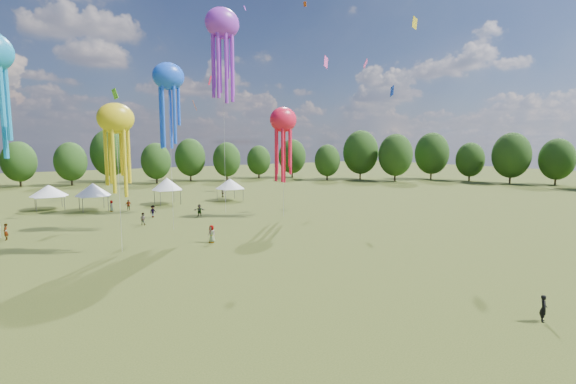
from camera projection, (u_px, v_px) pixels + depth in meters
ground at (410, 338)px, 21.47m from camera, size 300.00×300.00×0.00m
observer_main at (544, 308)px, 23.37m from camera, size 0.68×0.61×1.56m
spectator_near at (143, 219)px, 50.60m from camera, size 0.95×0.93×1.54m
spectators_far at (165, 210)px, 56.81m from camera, size 33.58×31.81×1.78m
festival_tents at (104, 188)px, 63.43m from camera, size 41.20×11.63×4.35m
show_kites at (152, 81)px, 48.55m from camera, size 36.61×17.06×28.43m
treeline at (100, 163)px, 69.89m from camera, size 201.57×95.24×13.43m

